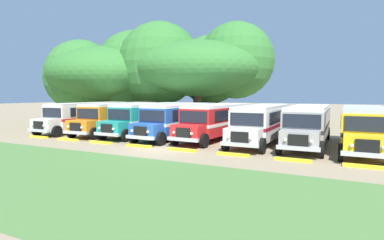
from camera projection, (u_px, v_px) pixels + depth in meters
name	position (u px, v px, depth m)	size (l,w,h in m)	color
ground_plane	(157.00, 150.00, 21.00)	(220.00, 220.00, 0.00)	#937F60
foreground_grass_strip	(64.00, 176.00, 14.24)	(80.00, 9.84, 0.01)	#4C7538
parked_bus_slot_0	(87.00, 115.00, 31.77)	(3.03, 10.89, 2.82)	silver
parked_bus_slot_1	(119.00, 116.00, 30.39)	(3.20, 10.91, 2.82)	orange
parked_bus_slot_2	(150.00, 117.00, 29.16)	(2.79, 10.85, 2.82)	teal
parked_bus_slot_3	(181.00, 118.00, 27.35)	(2.86, 10.86, 2.82)	#23519E
parked_bus_slot_4	(219.00, 119.00, 26.31)	(3.08, 10.89, 2.82)	red
parked_bus_slot_5	(263.00, 121.00, 24.24)	(2.77, 10.85, 2.82)	silver
parked_bus_slot_6	(308.00, 123.00, 22.98)	(2.92, 10.87, 2.82)	#9E9993
parked_bus_slot_7	(363.00, 126.00, 21.01)	(2.81, 10.86, 2.82)	yellow
curb_wheelstop_0	(39.00, 137.00, 26.75)	(2.00, 0.36, 0.15)	yellow
curb_wheelstop_1	(68.00, 139.00, 25.18)	(2.00, 0.36, 0.15)	yellow
curb_wheelstop_2	(101.00, 142.00, 23.62)	(2.00, 0.36, 0.15)	yellow
curb_wheelstop_3	(139.00, 146.00, 22.05)	(2.00, 0.36, 0.15)	yellow
curb_wheelstop_4	(182.00, 150.00, 20.48)	(2.00, 0.36, 0.15)	yellow
curb_wheelstop_5	(233.00, 154.00, 18.92)	(2.00, 0.36, 0.15)	yellow
curb_wheelstop_6	(293.00, 160.00, 17.35)	(2.00, 0.36, 0.15)	yellow
curb_wheelstop_7	(365.00, 166.00, 15.78)	(2.00, 0.36, 0.15)	yellow
broad_shade_tree	(197.00, 66.00, 38.84)	(18.33, 15.81, 12.46)	brown
secondary_tree	(113.00, 75.00, 42.77)	(16.93, 16.81, 11.92)	brown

